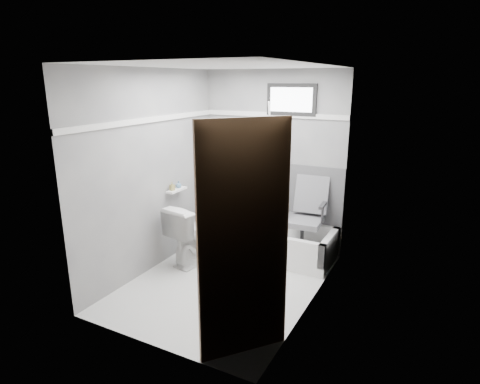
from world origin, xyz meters
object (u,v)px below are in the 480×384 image
Objects in this scene: soap_bottle_a at (172,186)px; soap_bottle_b at (179,184)px; office_chair at (303,216)px; bathtub at (276,241)px; toilet at (195,233)px; door at (256,264)px.

soap_bottle_b is at bearing 90.00° from soap_bottle_a.
soap_bottle_b is (-1.51, -0.54, 0.36)m from office_chair.
bathtub is 16.23× the size of soap_bottle_b.
bathtub is 1.56× the size of office_chair.
office_chair is 10.43× the size of soap_bottle_b.
soap_bottle_a is (-1.51, -0.68, 0.36)m from office_chair.
bathtub is 1.53m from soap_bottle_a.
soap_bottle_b is at bearing -10.68° from toilet.
soap_bottle_a is at bearing -160.25° from office_chair.
door is at bearing -41.80° from soap_bottle_b.
toilet is at bearing -155.38° from office_chair.
door is (1.60, -1.59, 0.62)m from toilet.
soap_bottle_b reaches higher than bathtub.
toilet is at bearing -20.87° from soap_bottle_b.
office_chair reaches higher than bathtub.
soap_bottle_b is (0.00, 0.14, -0.01)m from soap_bottle_a.
toilet is (-1.19, -0.67, -0.22)m from office_chair.
soap_bottle_a is (-0.32, -0.02, 0.58)m from toilet.
soap_bottle_a is 1.27× the size of soap_bottle_b.
office_chair reaches higher than soap_bottle_b.
soap_bottle_a is 0.14m from soap_bottle_b.
office_chair is 1.24× the size of toilet.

